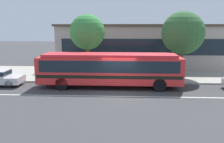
% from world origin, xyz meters
% --- Properties ---
extents(ground_plane, '(120.00, 120.00, 0.00)m').
position_xyz_m(ground_plane, '(0.00, 0.00, 0.00)').
color(ground_plane, '#3B3B3D').
extents(sidewalk_slab, '(60.00, 8.00, 0.12)m').
position_xyz_m(sidewalk_slab, '(0.00, 7.16, 0.06)').
color(sidewalk_slab, '#9E998F').
rests_on(sidewalk_slab, ground_plane).
extents(lane_stripe_center, '(56.00, 0.16, 0.01)m').
position_xyz_m(lane_stripe_center, '(0.00, -0.80, 0.00)').
color(lane_stripe_center, silver).
rests_on(lane_stripe_center, ground_plane).
extents(transit_bus, '(11.18, 2.61, 2.69)m').
position_xyz_m(transit_bus, '(-0.74, 1.81, 1.57)').
color(transit_bus, red).
rests_on(transit_bus, ground_plane).
extents(pedestrian_waiting_near_sign, '(0.46, 0.46, 1.69)m').
position_xyz_m(pedestrian_waiting_near_sign, '(-4.28, 5.32, 1.12)').
color(pedestrian_waiting_near_sign, '#2C2B3F').
rests_on(pedestrian_waiting_near_sign, sidewalk_slab).
extents(pedestrian_walking_along_curb, '(0.46, 0.46, 1.66)m').
position_xyz_m(pedestrian_walking_along_curb, '(0.77, 4.48, 1.09)').
color(pedestrian_walking_along_curb, '#2F2C3F').
rests_on(pedestrian_walking_along_curb, sidewalk_slab).
extents(pedestrian_standing_by_tree, '(0.39, 0.39, 1.72)m').
position_xyz_m(pedestrian_standing_by_tree, '(-2.37, 5.35, 1.14)').
color(pedestrian_standing_by_tree, '#6C5B51').
rests_on(pedestrian_standing_by_tree, sidewalk_slab).
extents(bus_stop_sign, '(0.16, 0.43, 2.45)m').
position_xyz_m(bus_stop_sign, '(3.42, 3.70, 1.69)').
color(bus_stop_sign, gray).
rests_on(bus_stop_sign, sidewalk_slab).
extents(street_tree_near_stop, '(3.26, 3.26, 5.78)m').
position_xyz_m(street_tree_near_stop, '(-3.06, 5.63, 4.25)').
color(street_tree_near_stop, brown).
rests_on(street_tree_near_stop, sidewalk_slab).
extents(street_tree_mid_block, '(3.90, 3.90, 6.03)m').
position_xyz_m(street_tree_mid_block, '(5.68, 5.64, 4.19)').
color(street_tree_mid_block, brown).
rests_on(street_tree_mid_block, sidewalk_slab).
extents(station_building, '(19.12, 8.96, 5.00)m').
position_xyz_m(station_building, '(2.25, 13.35, 2.51)').
color(station_building, '#AA9C95').
rests_on(station_building, ground_plane).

